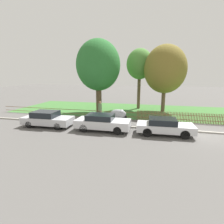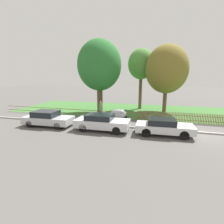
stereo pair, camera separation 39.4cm
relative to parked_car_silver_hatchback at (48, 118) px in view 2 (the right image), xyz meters
name	(u,v)px [view 2 (the right image)]	position (x,y,z in m)	size (l,w,h in m)	color
ground_plane	(203,134)	(12.98, 1.20, -0.69)	(120.00, 120.00, 0.00)	#565451
kerb_stone	(203,133)	(12.98, 1.30, -0.63)	(43.14, 0.20, 0.12)	#9E998E
grass_strip	(188,113)	(12.98, 9.01, -0.68)	(43.14, 9.67, 0.01)	#3D7033
park_fence	(196,119)	(12.98, 4.19, -0.19)	(43.14, 0.05, 1.00)	brown
parked_car_silver_hatchback	(48,118)	(0.00, 0.00, 0.00)	(4.40, 1.93, 1.36)	#BCBCC1
parked_car_black_saloon	(102,122)	(5.07, 0.04, 0.01)	(4.45, 1.86, 1.34)	silver
parked_car_navy_estate	(164,126)	(9.96, 0.16, -0.02)	(4.28, 1.90, 1.27)	silver
covered_motorcycle	(119,114)	(5.70, 3.55, -0.02)	(1.79, 0.82, 1.12)	black
tree_nearest_kerb	(99,66)	(2.62, 6.73, 4.86)	(5.10, 5.10, 8.52)	brown
tree_behind_motorcycle	(141,64)	(7.06, 10.43, 5.12)	(3.41, 3.41, 7.84)	brown
tree_mid_park	(167,69)	(10.21, 9.11, 4.45)	(4.98, 4.98, 8.02)	brown
pedestrian_near_fence	(101,109)	(3.72, 3.73, 0.35)	(0.52, 0.52, 1.84)	#7F6B51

